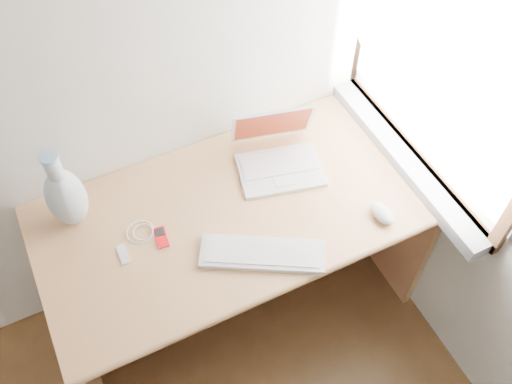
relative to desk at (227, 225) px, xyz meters
name	(u,v)px	position (x,y,z in m)	size (l,w,h in m)	color
window	(440,58)	(0.71, -0.17, 0.73)	(0.11, 0.99, 1.10)	white
desk	(227,225)	(0.00, 0.00, 0.00)	(1.46, 0.73, 0.77)	tan
laptop	(276,156)	(0.23, 0.04, 0.27)	(0.36, 0.33, 0.22)	white
external_keyboard	(262,254)	(0.00, -0.31, 0.23)	(0.44, 0.33, 0.02)	white
mouse	(382,214)	(0.47, -0.36, 0.24)	(0.07, 0.11, 0.04)	white
ipod	(161,237)	(-0.29, -0.09, 0.23)	(0.05, 0.09, 0.01)	red
cable_coil	(140,232)	(-0.35, -0.04, 0.23)	(0.10, 0.10, 0.01)	white
remote	(123,254)	(-0.43, -0.10, 0.23)	(0.03, 0.08, 0.01)	white
vase	(66,196)	(-0.54, 0.12, 0.37)	(0.14, 0.14, 0.35)	silver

